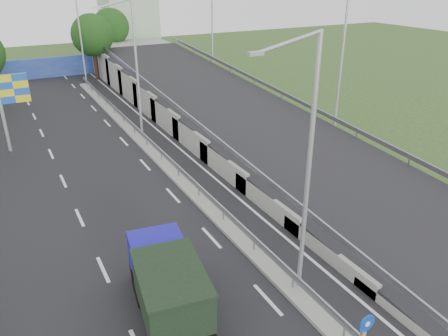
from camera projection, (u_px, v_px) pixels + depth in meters
road_surface at (123, 176)px, 27.81m from camera, size 26.00×90.00×0.04m
median at (147, 146)px, 32.27m from camera, size 1.00×44.00×0.20m
overpass_ramp at (236, 111)px, 34.81m from camera, size 10.00×50.00×3.50m
median_guardrail at (147, 138)px, 32.00m from camera, size 0.09×44.00×0.71m
sign_bollard at (364, 334)px, 14.34m from camera, size 0.64×0.23×1.67m
lamp_post_near at (305, 160)px, 15.50m from camera, size 2.74×0.18×10.08m
lamp_post_mid at (134, 64)px, 31.57m from camera, size 2.74×0.18×10.08m
lamp_post_far at (78, 32)px, 47.64m from camera, size 2.74×0.18×10.08m
blue_wall at (39, 69)px, 52.60m from camera, size 30.00×0.50×2.40m
church at (129, 21)px, 63.35m from camera, size 7.00×7.00×13.80m
tree_median_far at (92, 35)px, 50.32m from camera, size 4.80×4.80×7.60m
tree_ramp_far at (111, 27)px, 57.67m from camera, size 4.80×4.80×7.60m
dump_truck at (167, 284)px, 16.05m from camera, size 2.92×6.04×2.55m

